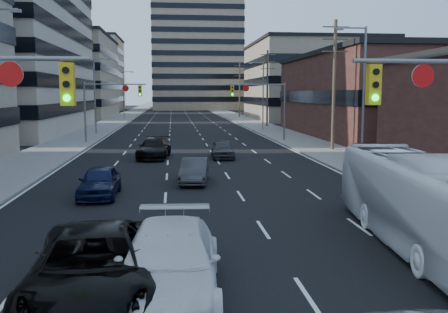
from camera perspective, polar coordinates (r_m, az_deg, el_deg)
name	(u,v)px	position (r m, az deg, el deg)	size (l,w,h in m)	color
road_surface	(178,112)	(135.44, -5.29, 5.14)	(18.00, 300.00, 0.02)	black
sidewalk_left	(135,111)	(135.80, -10.17, 5.09)	(5.00, 300.00, 0.15)	slate
sidewalk_right	(220,111)	(136.04, -0.42, 5.21)	(5.00, 300.00, 0.15)	slate
office_left_far	(61,78)	(107.78, -18.17, 8.53)	(20.00, 30.00, 16.00)	gray
storefront_right_mid	(395,97)	(60.90, 18.91, 6.47)	(20.00, 30.00, 9.00)	#472119
office_right_far	(312,82)	(97.03, 10.03, 8.37)	(22.00, 28.00, 14.00)	gray
apartment_tower	(196,13)	(157.37, -3.23, 16.04)	(26.00, 26.00, 58.00)	gray
bg_block_left	(77,75)	(147.84, -16.43, 8.93)	(24.00, 24.00, 20.00)	#ADA089
bg_block_right	(295,89)	(139.41, 8.07, 7.62)	(22.00, 22.00, 12.00)	gray
signal_far_left	(109,100)	(50.73, -13.06, 6.36)	(6.09, 0.33, 6.00)	slate
signal_far_right	(262,99)	(51.15, 4.39, 6.53)	(6.09, 0.33, 6.00)	slate
utility_pole_block	(334,83)	(43.53, 12.48, 8.21)	(2.20, 0.28, 11.00)	#4C3D2D
utility_pole_midblock	(267,87)	(72.63, 4.98, 7.90)	(2.20, 0.28, 11.00)	#4C3D2D
utility_pole_distant	(240,89)	(102.25, 1.79, 7.73)	(2.20, 0.28, 11.00)	#4C3D2D
streetlight_left_mid	(96,92)	(61.00, -14.40, 7.15)	(2.03, 0.22, 9.00)	slate
streetlight_left_far	(124,92)	(95.76, -11.31, 7.19)	(2.03, 0.22, 9.00)	slate
streetlight_right_near	(361,91)	(32.54, 15.42, 7.22)	(2.03, 0.22, 9.00)	slate
streetlight_right_far	(262,92)	(66.39, 4.36, 7.34)	(2.03, 0.22, 9.00)	slate
black_pickup	(94,268)	(12.30, -14.65, -12.21)	(2.90, 6.29, 1.75)	black
white_van	(169,263)	(12.31, -6.27, -12.04)	(2.42, 5.96, 1.73)	silver
transit_bus	(422,200)	(17.29, 21.66, -4.70)	(2.51, 10.74, 2.99)	white
sedan_blue	(100,182)	(24.49, -14.03, -2.81)	(1.74, 4.32, 1.47)	black
sedan_grey_center	(194,171)	(27.51, -3.41, -1.64)	(1.43, 4.10, 1.35)	#343436
sedan_black_far	(154,148)	(38.16, -7.99, 0.93)	(2.16, 5.31, 1.54)	black
sedan_grey_right	(222,149)	(37.91, -0.18, 0.86)	(1.67, 4.14, 1.41)	#38373A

